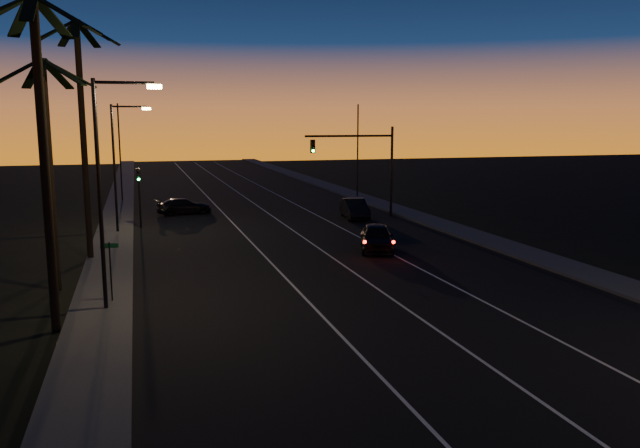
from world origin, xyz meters
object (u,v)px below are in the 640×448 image
object	(u,v)px
signal_mast	(363,156)
right_car	(355,209)
lead_car	(377,237)
cross_car	(184,206)

from	to	relation	value
signal_mast	right_car	size ratio (longest dim) A/B	1.50
lead_car	right_car	xyz separation A→B (m)	(2.78, 11.66, -0.01)
cross_car	lead_car	bearing A→B (deg)	-61.33
lead_car	cross_car	xyz separation A→B (m)	(-9.65, 17.64, -0.13)
right_car	cross_car	world-z (taller)	right_car
right_car	cross_car	size ratio (longest dim) A/B	1.03
right_car	cross_car	xyz separation A→B (m)	(-12.42, 5.98, -0.12)
cross_car	signal_mast	bearing A→B (deg)	-23.06
signal_mast	right_car	world-z (taller)	signal_mast
lead_car	right_car	world-z (taller)	lead_car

